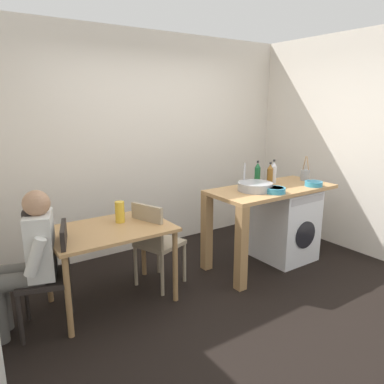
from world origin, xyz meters
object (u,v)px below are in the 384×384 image
chair_opposite (155,240)px  seated_person (30,255)px  mixing_bowl (275,190)px  utensil_crock (305,175)px  chair_person_seat (53,271)px  bottle_tall_green (257,174)px  bottle_clear_small (274,172)px  colander (314,183)px  bottle_squat_brown (270,175)px  washing_machine (285,224)px  vase (120,212)px  dining_table (110,238)px

chair_opposite → seated_person: 1.20m
mixing_bowl → utensil_crock: utensil_crock is taller
mixing_bowl → utensil_crock: size_ratio=0.73×
chair_person_seat → bottle_tall_green: bearing=-69.5°
utensil_crock → bottle_clear_small: bearing=165.1°
chair_opposite → colander: bearing=55.8°
bottle_squat_brown → colander: size_ratio=1.34×
washing_machine → vase: size_ratio=4.21×
bottle_squat_brown → bottle_tall_green: bearing=127.0°
dining_table → chair_person_seat: bearing=-167.4°
washing_machine → bottle_squat_brown: (-0.18, 0.12, 0.61)m
bottle_tall_green → bottle_clear_small: size_ratio=0.98×
mixing_bowl → vase: bearing=161.3°
washing_machine → bottle_squat_brown: 0.65m
chair_person_seat → chair_opposite: same height
chair_opposite → bottle_squat_brown: (1.46, -0.13, 0.53)m
bottle_clear_small → utensil_crock: utensil_crock is taller
dining_table → colander: bearing=-10.9°
seated_person → bottle_squat_brown: bearing=-73.3°
colander → vase: bearing=165.9°
chair_person_seat → washing_machine: 2.68m
dining_table → seated_person: (-0.70, -0.07, 0.03)m
utensil_crock → colander: (-0.18, -0.27, -0.04)m
vase → chair_person_seat: bearing=-162.4°
utensil_crock → chair_opposite: bearing=174.3°
chair_person_seat → bottle_clear_small: bearing=-71.2°
chair_person_seat → chair_opposite: (1.03, 0.15, 0.00)m
dining_table → utensil_crock: utensil_crock is taller
bottle_clear_small → colander: size_ratio=1.40×
bottle_tall_green → dining_table: bearing=-179.8°
chair_person_seat → bottle_clear_small: bottle_clear_small is taller
chair_opposite → vase: size_ratio=4.40×
chair_person_seat → bottle_squat_brown: (2.49, 0.01, 0.53)m
chair_opposite → vase: vase is taller
vase → mixing_bowl: bearing=-18.7°
seated_person → utensil_crock: size_ratio=4.01×
bottle_tall_green → chair_person_seat: bearing=-176.9°
chair_person_seat → bottle_tall_green: (2.40, 0.13, 0.54)m
chair_person_seat → colander: (2.86, -0.32, 0.44)m
utensil_crock → bottle_tall_green: bearing=164.1°
bottle_clear_small → chair_opposite: bearing=177.0°
chair_opposite → bottle_clear_small: (1.58, -0.08, 0.54)m
mixing_bowl → colander: (0.61, -0.02, -0.00)m
bottle_tall_green → colander: bearing=-44.6°
chair_person_seat → mixing_bowl: bearing=-80.2°
mixing_bowl → utensil_crock: 0.83m
washing_machine → bottle_tall_green: bearing=139.1°
bottle_tall_green → bottle_squat_brown: size_ratio=1.03×
colander → vase: (-2.16, 0.54, -0.11)m
mixing_bowl → colander: mixing_bowl is taller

